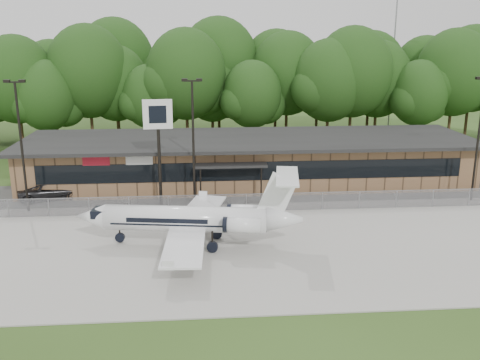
{
  "coord_description": "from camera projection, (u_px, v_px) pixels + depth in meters",
  "views": [
    {
      "loc": [
        -4.6,
        -24.42,
        13.44
      ],
      "look_at": [
        -1.72,
        12.0,
        3.46
      ],
      "focal_mm": 40.0,
      "sensor_mm": 36.0,
      "label": 1
    }
  ],
  "objects": [
    {
      "name": "ground",
      "position": [
        292.0,
        306.0,
        27.38
      ],
      "size": [
        160.0,
        160.0,
        0.0
      ],
      "primitive_type": "plane",
      "color": "#2D4619",
      "rests_on": "ground"
    },
    {
      "name": "apron",
      "position": [
        271.0,
        246.0,
        35.06
      ],
      "size": [
        64.0,
        18.0,
        0.08
      ],
      "primitive_type": "cube",
      "color": "#9E9B93",
      "rests_on": "ground"
    },
    {
      "name": "parking_lot",
      "position": [
        253.0,
        195.0,
        46.12
      ],
      "size": [
        50.0,
        9.0,
        0.06
      ],
      "primitive_type": "cube",
      "color": "#383835",
      "rests_on": "ground"
    },
    {
      "name": "terminal",
      "position": [
        248.0,
        159.0,
        49.83
      ],
      "size": [
        41.0,
        11.65,
        4.3
      ],
      "color": "brown",
      "rests_on": "ground"
    },
    {
      "name": "fence",
      "position": [
        259.0,
        203.0,
        41.6
      ],
      "size": [
        46.0,
        0.04,
        1.52
      ],
      "color": "gray",
      "rests_on": "ground"
    },
    {
      "name": "treeline",
      "position": [
        235.0,
        84.0,
        65.79
      ],
      "size": [
        72.0,
        12.0,
        15.0
      ],
      "primitive_type": null,
      "color": "#163E13",
      "rests_on": "ground"
    },
    {
      "name": "radio_mast",
      "position": [
        394.0,
        41.0,
        71.92
      ],
      "size": [
        0.2,
        0.2,
        25.0
      ],
      "primitive_type": "cylinder",
      "color": "gray",
      "rests_on": "ground"
    },
    {
      "name": "light_pole_left",
      "position": [
        20.0,
        137.0,
        40.3
      ],
      "size": [
        1.55,
        0.3,
        10.23
      ],
      "color": "black",
      "rests_on": "ground"
    },
    {
      "name": "light_pole_mid",
      "position": [
        193.0,
        134.0,
        41.29
      ],
      "size": [
        1.55,
        0.3,
        10.23
      ],
      "color": "black",
      "rests_on": "ground"
    },
    {
      "name": "light_pole_right",
      "position": [
        479.0,
        130.0,
        43.04
      ],
      "size": [
        1.55,
        0.3,
        10.23
      ],
      "color": "black",
      "rests_on": "ground"
    },
    {
      "name": "business_jet",
      "position": [
        194.0,
        220.0,
        34.64
      ],
      "size": [
        15.02,
        13.46,
        5.06
      ],
      "rotation": [
        0.0,
        0.0,
        -0.16
      ],
      "color": "white",
      "rests_on": "ground"
    },
    {
      "name": "suv",
      "position": [
        52.0,
        190.0,
        44.88
      ],
      "size": [
        5.94,
        3.96,
        1.51
      ],
      "primitive_type": "imported",
      "rotation": [
        0.0,
        0.0,
        1.86
      ],
      "color": "#2B2B2D",
      "rests_on": "ground"
    },
    {
      "name": "pole_sign",
      "position": [
        158.0,
        126.0,
        41.2
      ],
      "size": [
        2.28,
        0.45,
        8.65
      ],
      "rotation": [
        0.0,
        0.0,
        0.09
      ],
      "color": "black",
      "rests_on": "ground"
    }
  ]
}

